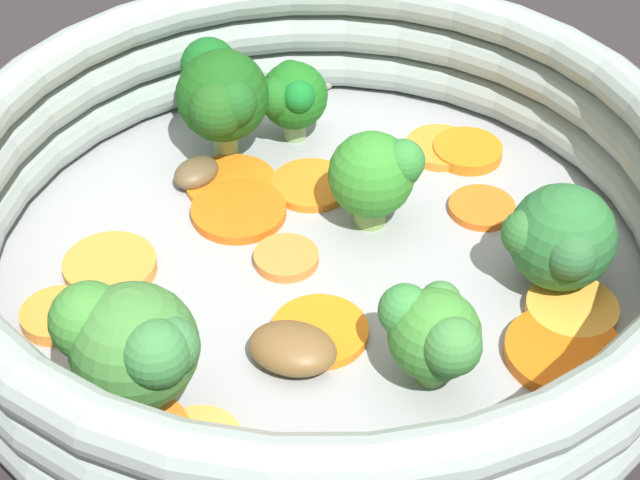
% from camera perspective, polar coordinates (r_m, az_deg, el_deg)
% --- Properties ---
extents(ground_plane, '(4.00, 4.00, 0.00)m').
position_cam_1_polar(ground_plane, '(0.47, 0.00, -3.02)').
color(ground_plane, '#272326').
extents(skillet, '(0.29, 0.29, 0.02)m').
position_cam_1_polar(skillet, '(0.46, 0.00, -2.23)').
color(skillet, '#939699').
rests_on(skillet, ground_plane).
extents(skillet_rim_wall, '(0.32, 0.32, 0.06)m').
position_cam_1_polar(skillet_rim_wall, '(0.44, 0.00, 1.62)').
color(skillet_rim_wall, '#8D9C97').
rests_on(skillet_rim_wall, skillet).
extents(skillet_rivet_left, '(0.01, 0.01, 0.01)m').
position_cam_1_polar(skillet_rivet_left, '(0.57, 0.29, 8.46)').
color(skillet_rivet_left, '#949995').
rests_on(skillet_rivet_left, skillet).
extents(skillet_rivet_right, '(0.01, 0.01, 0.01)m').
position_cam_1_polar(skillet_rivet_right, '(0.56, -5.59, 7.83)').
color(skillet_rivet_right, '#95979B').
rests_on(skillet_rivet_right, skillet).
extents(carrot_slice_0, '(0.03, 0.03, 0.01)m').
position_cam_1_polar(carrot_slice_0, '(0.45, -13.89, -3.54)').
color(carrot_slice_0, orange).
rests_on(carrot_slice_0, skillet).
extents(carrot_slice_1, '(0.06, 0.06, 0.01)m').
position_cam_1_polar(carrot_slice_1, '(0.46, -11.14, -1.37)').
color(carrot_slice_1, orange).
rests_on(carrot_slice_1, skillet).
extents(carrot_slice_2, '(0.06, 0.06, 0.01)m').
position_cam_1_polar(carrot_slice_2, '(0.43, 12.90, -5.86)').
color(carrot_slice_2, orange).
rests_on(carrot_slice_2, skillet).
extents(carrot_slice_3, '(0.04, 0.04, 0.00)m').
position_cam_1_polar(carrot_slice_3, '(0.39, -6.50, -10.68)').
color(carrot_slice_3, '#F89D41').
rests_on(carrot_slice_3, skillet).
extents(carrot_slice_4, '(0.06, 0.06, 0.00)m').
position_cam_1_polar(carrot_slice_4, '(0.40, -10.09, -10.37)').
color(carrot_slice_4, orange).
rests_on(carrot_slice_4, skillet).
extents(carrot_slice_5, '(0.05, 0.05, 0.00)m').
position_cam_1_polar(carrot_slice_5, '(0.50, -0.50, 2.95)').
color(carrot_slice_5, orange).
rests_on(carrot_slice_5, skillet).
extents(carrot_slice_6, '(0.05, 0.05, 0.01)m').
position_cam_1_polar(carrot_slice_6, '(0.45, 13.29, -3.62)').
color(carrot_slice_6, '#F99B35').
rests_on(carrot_slice_6, skillet).
extents(carrot_slice_7, '(0.04, 0.04, 0.00)m').
position_cam_1_polar(carrot_slice_7, '(0.46, -1.82, -0.96)').
color(carrot_slice_7, orange).
rests_on(carrot_slice_7, skillet).
extents(carrot_slice_8, '(0.05, 0.05, 0.01)m').
position_cam_1_polar(carrot_slice_8, '(0.52, 7.87, 4.72)').
color(carrot_slice_8, orange).
rests_on(carrot_slice_8, skillet).
extents(carrot_slice_9, '(0.05, 0.05, 0.00)m').
position_cam_1_polar(carrot_slice_9, '(0.43, -0.02, -4.89)').
color(carrot_slice_9, orange).
rests_on(carrot_slice_9, skillet).
extents(carrot_slice_10, '(0.04, 0.04, 0.00)m').
position_cam_1_polar(carrot_slice_10, '(0.49, 8.62, 1.72)').
color(carrot_slice_10, orange).
rests_on(carrot_slice_10, skillet).
extents(carrot_slice_11, '(0.05, 0.05, 0.00)m').
position_cam_1_polar(carrot_slice_11, '(0.50, -4.75, 3.03)').
color(carrot_slice_11, orange).
rests_on(carrot_slice_11, skillet).
extents(carrot_slice_12, '(0.04, 0.04, 0.00)m').
position_cam_1_polar(carrot_slice_12, '(0.53, 6.44, 4.92)').
color(carrot_slice_12, orange).
rests_on(carrot_slice_12, skillet).
extents(carrot_slice_13, '(0.06, 0.06, 0.00)m').
position_cam_1_polar(carrot_slice_13, '(0.49, -4.36, 1.56)').
color(carrot_slice_13, orange).
rests_on(carrot_slice_13, skillet).
extents(broccoli_floret_0, '(0.04, 0.04, 0.04)m').
position_cam_1_polar(broccoli_floret_0, '(0.52, -1.53, 7.72)').
color(broccoli_floret_0, '#81A665').
rests_on(broccoli_floret_0, skillet).
extents(broccoli_floret_1, '(0.04, 0.04, 0.05)m').
position_cam_1_polar(broccoli_floret_1, '(0.47, 3.07, 3.54)').
color(broccoli_floret_1, '#7EA24F').
rests_on(broccoli_floret_1, skillet).
extents(broccoli_floret_2, '(0.04, 0.06, 0.06)m').
position_cam_1_polar(broccoli_floret_2, '(0.50, -5.32, 7.76)').
color(broccoli_floret_2, '#85AA64').
rests_on(broccoli_floret_2, skillet).
extents(broccoli_floret_3, '(0.05, 0.05, 0.05)m').
position_cam_1_polar(broccoli_floret_3, '(0.44, 12.67, 0.07)').
color(broccoli_floret_3, '#61854C').
rests_on(broccoli_floret_3, skillet).
extents(broccoli_floret_4, '(0.05, 0.05, 0.06)m').
position_cam_1_polar(broccoli_floret_4, '(0.38, -10.02, -5.52)').
color(broccoli_floret_4, '#8DA361').
rests_on(broccoli_floret_4, skillet).
extents(broccoli_floret_5, '(0.04, 0.04, 0.04)m').
position_cam_1_polar(broccoli_floret_5, '(0.40, 6.09, -4.92)').
color(broccoli_floret_5, '#659145').
rests_on(broccoli_floret_5, skillet).
extents(mushroom_piece_0, '(0.04, 0.04, 0.01)m').
position_cam_1_polar(mushroom_piece_0, '(0.41, -1.47, -5.79)').
color(mushroom_piece_0, brown).
rests_on(mushroom_piece_0, skillet).
extents(mushroom_piece_1, '(0.03, 0.03, 0.01)m').
position_cam_1_polar(mushroom_piece_1, '(0.50, -6.62, 3.59)').
color(mushroom_piece_1, brown).
rests_on(mushroom_piece_1, skillet).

